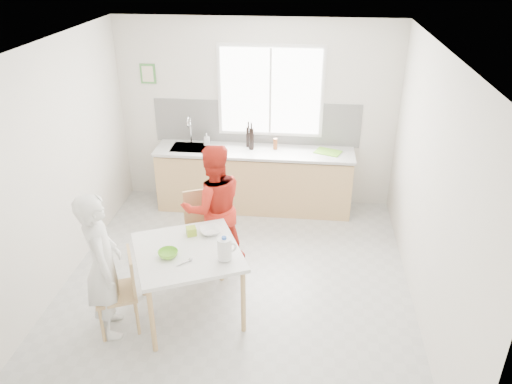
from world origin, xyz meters
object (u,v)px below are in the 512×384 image
Objects in this scene: bowl_white at (210,231)px; person_red at (214,208)px; bowl_green at (168,254)px; milk_jug at (225,248)px; wine_bottle_b at (249,137)px; chair_far at (204,227)px; dining_table at (188,257)px; wine_bottle_a at (251,139)px; chair_left at (122,288)px; person_white at (103,266)px.

person_red is at bearing 97.32° from bowl_white.
person_red reaches higher than bowl_green.
milk_jug is 2.69m from wine_bottle_b.
chair_far is at bearing 109.21° from bowl_white.
bowl_green is at bearing 51.90° from person_red.
wine_bottle_b is at bearing 86.33° from bowl_white.
milk_jug is (0.24, -0.48, 0.11)m from bowl_white.
person_red reaches higher than dining_table.
chair_far is 3.24× the size of wine_bottle_b.
wine_bottle_a is (0.19, 2.12, 0.26)m from bowl_white.
chair_left is 4.34× the size of bowl_green.
wine_bottle_a is (1.12, 2.81, 0.30)m from person_white.
wine_bottle_b is at bearing 79.99° from bowl_green.
chair_far is at bearing 128.53° from chair_left.
milk_jug reaches higher than chair_left.
milk_jug is at bearing -91.38° from chair_far.
bowl_white is at bearing 55.16° from bowl_green.
person_white reaches higher than bowl_white.
person_white is at bearing -111.79° from wine_bottle_a.
bowl_white is at bearing 73.12° from person_red.
person_white is 0.63m from bowl_green.
milk_jug is at bearing -63.28° from bowl_white.
chair_left is at bearing -141.47° from chair_far.
person_red reaches higher than bowl_white.
person_red reaches higher than wine_bottle_b.
chair_left is 0.55× the size of person_red.
wine_bottle_a is (0.38, 1.57, 0.54)m from chair_far.
wine_bottle_a reaches higher than wine_bottle_b.
chair_left is 2.89× the size of wine_bottle_b.
chair_far is 1.46m from person_white.
wine_bottle_a reaches higher than dining_table.
person_red reaches higher than milk_jug.
wine_bottle_b is at bearing -121.67° from person_red.
wine_bottle_a reaches higher than chair_left.
dining_table is at bearing -98.44° from wine_bottle_a.
chair_far is (-0.02, 0.89, -0.17)m from dining_table.
wine_bottle_a reaches higher than milk_jug.
person_red reaches higher than chair_left.
person_white is at bearing -90.00° from chair_left.
bowl_green is 2.74m from wine_bottle_b.
person_red is 1.68m from wine_bottle_b.
bowl_white is (0.19, -0.54, 0.28)m from chair_far.
person_red is at bearing 124.82° from chair_left.
dining_table is 0.91m from chair_far.
person_white is 7.07× the size of bowl_white.
milk_jug is at bearing -87.92° from wine_bottle_b.
milk_jug is (0.57, 0.00, 0.10)m from bowl_green.
chair_far is 1.78m from wine_bottle_b.
bowl_green is at bearing 84.11° from chair_left.
milk_jug is at bearing -89.01° from wine_bottle_a.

